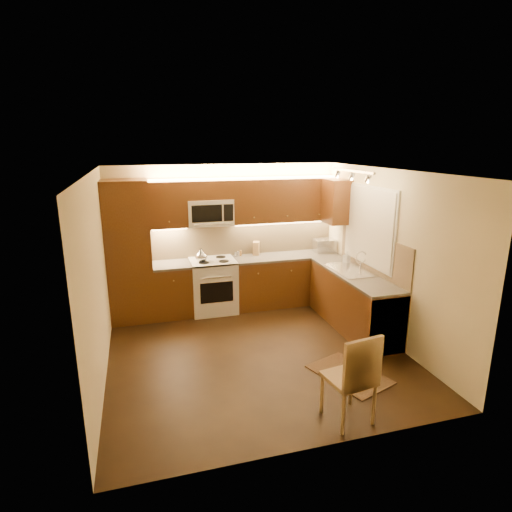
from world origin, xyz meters
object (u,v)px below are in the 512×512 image
object	(u,v)px
soap_bottle	(347,257)
stove	(213,286)
microwave	(210,212)
toaster_oven	(324,246)
sink	(350,266)
knife_block	(256,248)
kettle	(201,255)
dining_chair	(349,376)

from	to	relation	value
soap_bottle	stove	bearing A→B (deg)	138.18
microwave	toaster_oven	xyz separation A→B (m)	(2.10, -0.06, -0.70)
microwave	sink	bearing A→B (deg)	-32.21
sink	knife_block	bearing A→B (deg)	130.92
kettle	knife_block	world-z (taller)	kettle
stove	dining_chair	distance (m)	3.45
toaster_oven	sink	bearing A→B (deg)	-91.90
microwave	kettle	world-z (taller)	microwave
stove	sink	xyz separation A→B (m)	(2.00, -1.12, 0.52)
stove	knife_block	world-z (taller)	knife_block
toaster_oven	dining_chair	distance (m)	3.69
knife_block	microwave	bearing A→B (deg)	-153.13
stove	knife_block	distance (m)	1.03
microwave	sink	xyz separation A→B (m)	(2.00, -1.26, -0.74)
dining_chair	knife_block	bearing A→B (deg)	81.04
toaster_oven	knife_block	distance (m)	1.27
soap_bottle	dining_chair	world-z (taller)	soap_bottle
stove	soap_bottle	size ratio (longest dim) A/B	4.55
sink	soap_bottle	distance (m)	0.42
knife_block	soap_bottle	distance (m)	1.61
stove	kettle	distance (m)	0.61
kettle	knife_block	bearing A→B (deg)	40.03
kettle	soap_bottle	xyz separation A→B (m)	(2.34, -0.67, -0.04)
stove	soap_bottle	xyz separation A→B (m)	(2.14, -0.73, 0.54)
sink	kettle	xyz separation A→B (m)	(-2.20, 1.06, 0.06)
stove	kettle	xyz separation A→B (m)	(-0.20, -0.06, 0.58)
microwave	dining_chair	bearing A→B (deg)	-76.74
microwave	knife_block	bearing A→B (deg)	5.60
sink	toaster_oven	xyz separation A→B (m)	(0.10, 1.20, 0.04)
knife_block	dining_chair	xyz separation A→B (m)	(-0.02, -3.57, -0.51)
knife_block	soap_bottle	bearing A→B (deg)	-14.78
stove	knife_block	bearing A→B (deg)	14.54
stove	microwave	bearing A→B (deg)	90.00
toaster_oven	soap_bottle	xyz separation A→B (m)	(0.04, -0.81, -0.02)
sink	kettle	distance (m)	2.44
sink	dining_chair	distance (m)	2.56
microwave	sink	world-z (taller)	microwave
microwave	dining_chair	xyz separation A→B (m)	(0.82, -3.48, -1.21)
microwave	dining_chair	distance (m)	3.78
stove	kettle	size ratio (longest dim) A/B	3.90
knife_block	dining_chair	size ratio (longest dim) A/B	0.23
soap_bottle	dining_chair	bearing A→B (deg)	-139.65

